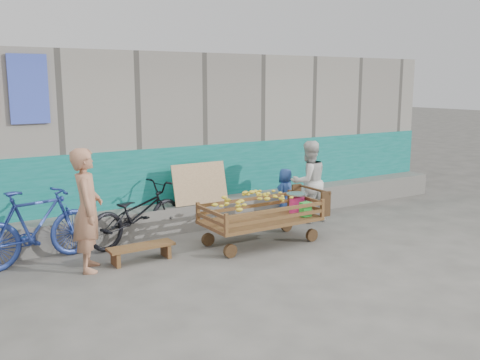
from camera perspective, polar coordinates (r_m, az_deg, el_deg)
ground at (r=7.34m, az=1.95°, el=-9.50°), size 80.00×80.00×0.00m
building_wall at (r=10.55m, az=-10.46°, el=4.62°), size 12.00×3.50×3.00m
banana_cart at (r=8.29m, az=2.06°, el=-3.02°), size 1.99×0.91×0.85m
bench at (r=7.73m, az=-10.49°, el=-7.29°), size 0.94×0.28×0.24m
vendor_man at (r=7.38m, az=-15.96°, el=-3.09°), size 0.57×0.70×1.66m
woman at (r=9.69m, az=7.32°, el=-0.16°), size 0.76×0.62×1.47m
child at (r=9.95m, az=4.86°, el=-1.43°), size 0.54×0.48×0.93m
bicycle_dark at (r=8.55m, az=-10.96°, el=-3.53°), size 1.89×1.13×0.94m
bicycle_blue at (r=7.94m, az=-20.98°, el=-4.64°), size 1.84×0.85×1.07m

